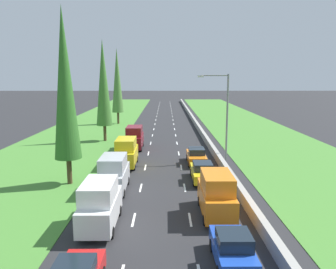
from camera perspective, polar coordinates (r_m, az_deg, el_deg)
name	(u,v)px	position (r m, az deg, el deg)	size (l,w,h in m)	color
ground_plane	(164,126)	(59.07, -0.64, 1.38)	(300.00, 300.00, 0.00)	#28282B
grass_verge_left	(93,126)	(60.46, -12.73, 1.35)	(14.00, 140.00, 0.04)	#478433
grass_verge_right	(245,126)	(60.73, 13.03, 1.38)	(14.00, 140.00, 0.04)	#478433
median_barrier	(196,124)	(59.26, 4.88, 1.79)	(0.44, 120.00, 0.85)	#9E9B93
lane_markings	(164,126)	(59.07, -0.64, 1.39)	(3.64, 116.00, 0.01)	white
blue_hatchback_right_lane	(233,249)	(16.68, 10.98, -18.61)	(1.74, 3.90, 1.72)	#1E47B7
orange_van_right_lane	(216,194)	(21.61, 8.26, -10.09)	(1.96, 4.90, 2.82)	orange
white_van_left_lane	(100,204)	(20.26, -11.54, -11.58)	(1.96, 4.90, 2.82)	white
silver_van_left_lane	(114,174)	(26.04, -9.27, -6.63)	(1.96, 4.90, 2.82)	silver
yellow_van_left_lane	(126,152)	(33.00, -7.14, -3.05)	(1.96, 4.90, 2.82)	yellow
yellow_sedan_right_lane	(202,172)	(28.45, 5.90, -6.35)	(1.82, 4.50, 1.64)	yellow
orange_sedan_right_lane	(196,156)	(33.94, 4.86, -3.66)	(1.82, 4.50, 1.64)	orange
maroon_van_left_lane	(135,138)	(40.71, -5.74, -0.55)	(1.96, 4.90, 2.82)	maroon
poplar_tree_second	(65,84)	(27.63, -17.22, 8.21)	(2.15, 2.15, 14.18)	#4C3823
poplar_tree_third	(103,83)	(45.80, -11.00, 8.62)	(2.14, 2.14, 13.64)	#4C3823
poplar_tree_fourth	(117,81)	(62.54, -8.67, 9.08)	(2.15, 2.15, 13.85)	#4C3823
street_light_mast	(224,111)	(34.81, 9.54, 3.96)	(3.20, 0.28, 9.00)	gray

